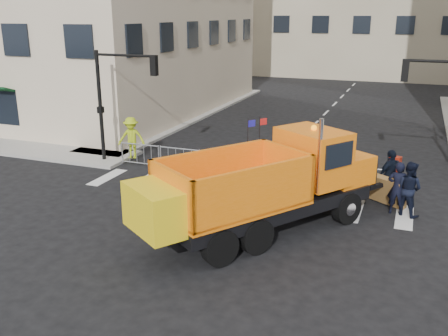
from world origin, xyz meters
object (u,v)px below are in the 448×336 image
at_px(cop_b, 409,189).
at_px(cop_c, 390,176).
at_px(cop_a, 398,188).
at_px(worker, 131,138).
at_px(newspaper_box, 394,169).
at_px(plow_truck, 263,184).

bearing_deg(cop_b, cop_c, -31.59).
height_order(cop_a, cop_c, cop_c).
xyz_separation_m(worker, newspaper_box, (12.30, 0.86, -0.47)).
bearing_deg(plow_truck, cop_b, -18.96).
bearing_deg(cop_b, worker, 18.36).
height_order(cop_a, worker, worker).
bearing_deg(cop_c, cop_a, 55.17).
height_order(plow_truck, cop_a, plow_truck).
xyz_separation_m(cop_b, cop_c, (-0.71, 1.25, 0.02)).
relative_size(worker, newspaper_box, 1.86).
bearing_deg(cop_a, worker, -6.17).
height_order(cop_c, newspaper_box, cop_c).
bearing_deg(cop_a, newspaper_box, -80.63).
bearing_deg(newspaper_box, plow_truck, -106.29).
xyz_separation_m(cop_b, newspaper_box, (-0.63, 3.30, -0.31)).
relative_size(cop_a, cop_b, 0.98).
height_order(plow_truck, cop_b, plow_truck).
bearing_deg(worker, cop_c, -24.09).
bearing_deg(plow_truck, cop_c, -5.07).
distance_m(plow_truck, cop_b, 5.63).
bearing_deg(cop_b, cop_a, 33.57).
height_order(cop_b, cop_c, cop_c).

